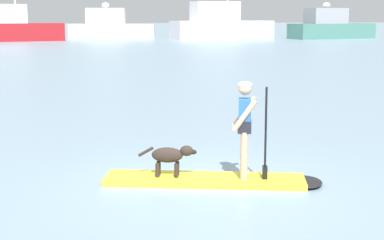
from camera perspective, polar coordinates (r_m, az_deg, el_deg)
name	(u,v)px	position (r m, az deg, el deg)	size (l,w,h in m)	color
ground_plane	(204,183)	(10.21, 1.18, -5.93)	(400.00, 400.00, 0.00)	gray
paddleboard	(218,180)	(10.19, 2.48, -5.68)	(3.70, 1.77, 0.10)	yellow
person_paddler	(245,123)	(9.96, 5.07, -0.26)	(0.67, 0.57, 1.62)	tan
dog	(170,156)	(10.14, -2.06, -3.39)	(0.97, 0.38, 0.53)	#2D231E
moored_boat_outer	(9,27)	(67.60, -16.90, 8.36)	(11.23, 4.80, 9.39)	maroon
moored_boat_center	(111,27)	(74.04, -7.69, 8.69)	(10.54, 5.06, 4.23)	silver
moored_boat_starboard	(220,25)	(71.27, 2.70, 8.95)	(12.40, 5.54, 11.41)	silver
moored_boat_far_port	(330,27)	(74.28, 12.90, 8.54)	(10.85, 5.44, 4.22)	#3F7266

